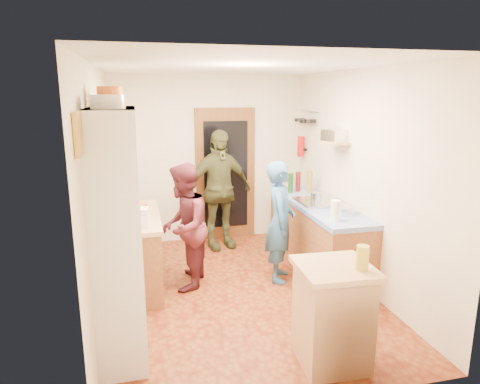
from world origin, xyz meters
name	(u,v)px	position (x,y,z in m)	size (l,w,h in m)	color
floor	(239,292)	(0.00, 0.00, -0.01)	(3.00, 4.00, 0.02)	brown
ceiling	(239,65)	(0.00, 0.00, 2.61)	(3.00, 4.00, 0.02)	silver
wall_back	(209,159)	(0.00, 2.01, 1.30)	(3.00, 0.02, 2.60)	silver
wall_front	(306,245)	(0.00, -2.01, 1.30)	(3.00, 0.02, 2.60)	silver
wall_left	(100,192)	(-1.51, 0.00, 1.30)	(0.02, 4.00, 2.60)	silver
wall_right	(360,179)	(1.51, 0.00, 1.30)	(0.02, 4.00, 2.60)	silver
door_frame	(225,175)	(0.25, 1.97, 1.05)	(0.95, 0.06, 2.10)	brown
door_glass	(226,175)	(0.25, 1.94, 1.05)	(0.70, 0.02, 1.70)	black
hutch_body	(119,232)	(-1.30, -0.80, 1.10)	(0.40, 1.20, 2.20)	white
hutch_top_shelf	(110,110)	(-1.30, -0.80, 2.18)	(0.40, 1.14, 0.04)	white
plate_stack	(108,102)	(-1.30, -1.11, 2.25)	(0.26, 0.26, 0.11)	white
orange_pot_a	(110,97)	(-1.30, -0.69, 2.29)	(0.22, 0.22, 0.18)	orange
orange_pot_b	(112,98)	(-1.30, -0.41, 2.28)	(0.17, 0.17, 0.15)	orange
left_counter_base	(134,253)	(-1.20, 0.45, 0.42)	(0.60, 1.40, 0.85)	#925B30
left_counter_top	(132,217)	(-1.20, 0.45, 0.88)	(0.64, 1.44, 0.05)	tan
toaster	(136,217)	(-1.15, 0.00, 1.00)	(0.27, 0.18, 0.20)	white
kettle	(127,211)	(-1.25, 0.35, 0.98)	(0.14, 0.14, 0.16)	white
orange_bowl	(139,207)	(-1.12, 0.62, 0.95)	(0.21, 0.21, 0.10)	orange
chopping_board	(134,203)	(-1.18, 1.00, 0.91)	(0.30, 0.22, 0.03)	tan
right_counter_base	(316,237)	(1.20, 0.50, 0.42)	(0.60, 2.20, 0.84)	#925B30
right_counter_top	(318,205)	(1.20, 0.50, 0.87)	(0.62, 2.22, 0.06)	#113BB7
hob	(319,202)	(1.20, 0.45, 0.92)	(0.55, 0.58, 0.04)	silver
pot_on_hob	(318,197)	(1.15, 0.38, 1.00)	(0.19, 0.19, 0.13)	silver
bottle_a	(291,183)	(1.05, 1.14, 1.04)	(0.07, 0.07, 0.29)	#143F14
bottle_b	(298,182)	(1.18, 1.19, 1.05)	(0.07, 0.07, 0.29)	#591419
bottle_c	(309,182)	(1.31, 1.07, 1.06)	(0.08, 0.08, 0.33)	olive
paper_towel	(335,211)	(1.05, -0.32, 1.02)	(0.11, 0.11, 0.24)	white
mixing_bowl	(346,210)	(1.30, -0.09, 0.95)	(0.23, 0.23, 0.09)	silver
island_base	(332,318)	(0.46, -1.54, 0.43)	(0.55, 0.55, 0.86)	tan
island_top	(335,268)	(0.46, -1.54, 0.89)	(0.62, 0.62, 0.05)	tan
cutting_board	(327,265)	(0.41, -1.49, 0.90)	(0.35, 0.28, 0.02)	white
oil_jar	(362,258)	(0.64, -1.67, 1.01)	(0.10, 0.10, 0.21)	#AD9E2D
pan_rail	(309,111)	(1.46, 1.52, 2.05)	(0.02, 0.02, 0.65)	silver
pan_hang_a	(310,121)	(1.40, 1.35, 1.92)	(0.18, 0.18, 0.05)	black
pan_hang_b	(305,121)	(1.40, 1.55, 1.90)	(0.16, 0.16, 0.05)	black
pan_hang_c	(300,120)	(1.40, 1.75, 1.91)	(0.17, 0.17, 0.05)	black
wall_shelf	(334,142)	(1.37, 0.45, 1.70)	(0.26, 0.42, 0.03)	tan
radio	(335,135)	(1.37, 0.45, 1.79)	(0.22, 0.30, 0.15)	silver
ext_bracket	(304,149)	(1.47, 1.70, 1.45)	(0.06, 0.10, 0.04)	black
fire_extinguisher	(301,146)	(1.41, 1.70, 1.50)	(0.11, 0.11, 0.32)	red
picture_frame	(78,134)	(-1.48, -1.55, 2.05)	(0.03, 0.25, 0.30)	gold
person_hob	(282,222)	(0.60, 0.20, 0.76)	(0.55, 0.36, 1.52)	#2D5A91
person_left	(187,226)	(-0.57, 0.31, 0.76)	(0.74, 0.58, 1.53)	#4E1C25
person_back	(219,190)	(0.07, 1.55, 0.90)	(1.06, 0.44, 1.80)	#3F4023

